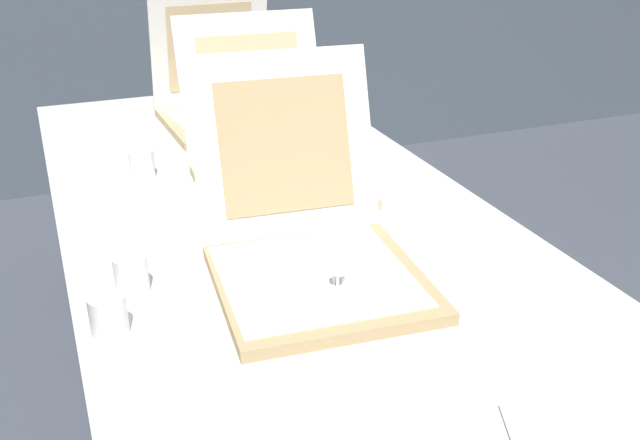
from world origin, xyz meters
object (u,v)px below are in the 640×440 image
(cup_white_near_left, at_px, (108,316))
(cup_white_far, at_px, (142,164))
(cup_white_near_center, at_px, (131,274))
(pizza_box_middle, at_px, (273,162))
(table, at_px, (283,238))
(pizza_box_back, at_px, (224,104))
(pizza_box_front, at_px, (311,248))

(cup_white_near_left, distance_m, cup_white_far, 0.66)
(cup_white_near_center, bearing_deg, cup_white_near_left, -113.80)
(pizza_box_middle, bearing_deg, table, -100.21)
(table, relative_size, cup_white_near_left, 31.50)
(pizza_box_back, relative_size, cup_white_far, 5.48)
(pizza_box_front, bearing_deg, cup_white_near_left, -165.52)
(pizza_box_back, distance_m, cup_white_far, 0.47)
(pizza_box_middle, xyz_separation_m, pizza_box_back, (0.02, 0.50, 0.00))
(table, relative_size, pizza_box_back, 5.75)
(cup_white_near_center, relative_size, cup_white_near_left, 1.00)
(cup_white_far, bearing_deg, pizza_box_front, -71.01)
(table, relative_size, cup_white_near_center, 31.50)
(pizza_box_front, height_order, pizza_box_middle, same)
(table, xyz_separation_m, pizza_box_middle, (0.04, 0.19, 0.10))
(cup_white_near_left, bearing_deg, table, 38.41)
(cup_white_near_left, bearing_deg, cup_white_near_center, 66.20)
(pizza_box_middle, distance_m, cup_white_near_center, 0.54)
(table, distance_m, cup_white_near_center, 0.39)
(table, bearing_deg, cup_white_near_left, -141.59)
(cup_white_near_center, xyz_separation_m, cup_white_far, (0.10, 0.53, 0.00))
(cup_white_near_center, relative_size, cup_white_far, 1.00)
(cup_white_near_center, xyz_separation_m, cup_white_near_left, (-0.05, -0.12, 0.00))
(cup_white_near_left, xyz_separation_m, cup_white_far, (0.16, 0.64, 0.00))
(pizza_box_front, relative_size, cup_white_far, 7.37)
(cup_white_far, bearing_deg, pizza_box_middle, -27.51)
(cup_white_near_left, bearing_deg, pizza_box_middle, 49.18)
(pizza_box_back, height_order, cup_white_far, pizza_box_back)
(table, xyz_separation_m, pizza_box_back, (0.06, 0.70, 0.10))
(pizza_box_back, height_order, cup_white_near_left, pizza_box_back)
(pizza_box_front, distance_m, cup_white_far, 0.62)
(table, xyz_separation_m, pizza_box_front, (-0.03, -0.25, 0.10))
(cup_white_near_center, height_order, cup_white_near_left, same)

